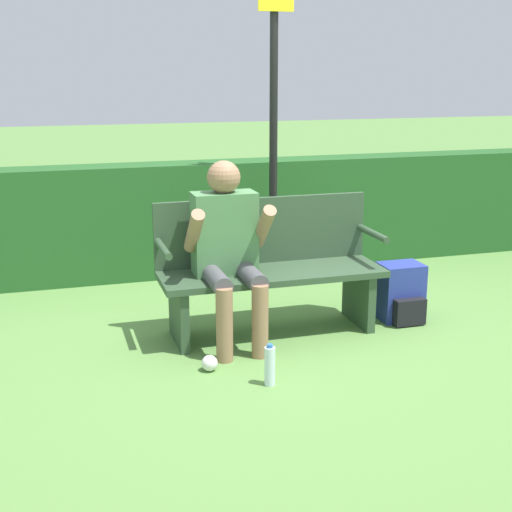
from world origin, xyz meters
name	(u,v)px	position (x,y,z in m)	size (l,w,h in m)	color
ground_plane	(272,332)	(0.00, 0.00, 0.00)	(40.00, 40.00, 0.00)	#5B8942
hedge_back	(215,217)	(0.00, 1.72, 0.51)	(12.00, 0.38, 1.03)	#235623
park_bench	(269,268)	(0.00, 0.07, 0.47)	(1.59, 0.51, 0.95)	#334C33
person_seated	(228,243)	(-0.33, -0.05, 0.70)	(0.57, 0.62, 1.25)	#4C7F4C
backpack	(401,294)	(1.02, -0.01, 0.21)	(0.32, 0.32, 0.43)	#283893
water_bottle	(270,366)	(-0.28, -0.83, 0.12)	(0.07, 0.07, 0.26)	silver
signpost	(274,116)	(0.41, 1.23, 1.46)	(0.30, 0.09, 2.62)	black
litter_crumple	(210,363)	(-0.58, -0.53, 0.05)	(0.10, 0.10, 0.10)	silver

